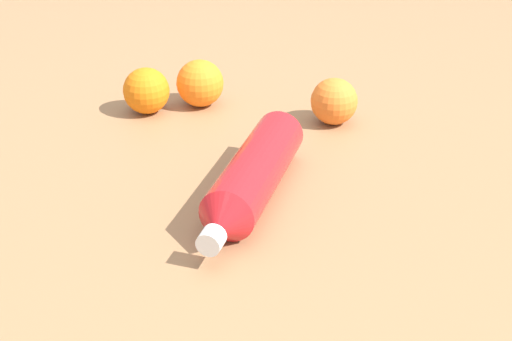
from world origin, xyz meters
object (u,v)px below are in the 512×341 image
at_px(water_bottle, 251,178).
at_px(orange_0, 200,83).
at_px(orange_1, 146,91).
at_px(orange_2, 334,101).

xyz_separation_m(water_bottle, orange_0, (0.30, 0.04, 0.00)).
relative_size(orange_1, orange_2, 1.02).
height_order(orange_0, orange_2, orange_0).
height_order(orange_0, orange_1, orange_0).
bearing_deg(water_bottle, orange_1, -131.74).
xyz_separation_m(orange_0, orange_2, (-0.09, -0.19, -0.00)).
distance_m(water_bottle, orange_0, 0.31).
relative_size(water_bottle, orange_2, 3.90).
bearing_deg(orange_0, water_bottle, -172.44).
bearing_deg(orange_0, orange_2, -116.21).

